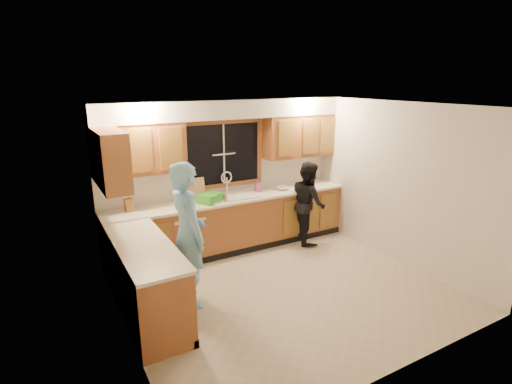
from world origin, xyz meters
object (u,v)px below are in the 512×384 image
dishwasher (185,235)px  dish_crate (210,198)px  soap_bottle (258,186)px  bowl (283,188)px  man (188,235)px  sink (232,200)px  woman (308,202)px  knife_block (129,205)px  stove (159,302)px

dishwasher → dish_crate: size_ratio=2.59×
soap_bottle → dish_crate: bearing=-168.5°
dishwasher → bowl: (1.84, -0.01, 0.54)m
dish_crate → soap_bottle: soap_bottle is taller
man → dishwasher: bearing=-17.2°
sink → dish_crate: size_ratio=2.71×
dish_crate → soap_bottle: size_ratio=1.57×
sink → man: bearing=-134.3°
sink → woman: 1.36m
man → bowl: man is taller
man → knife_block: bearing=17.4°
knife_block → bowl: size_ratio=0.88×
man → woman: size_ratio=1.28×
stove → dish_crate: bearing=51.7°
knife_block → man: bearing=-85.8°
sink → knife_block: bearing=177.1°
dishwasher → soap_bottle: bearing=4.9°
dishwasher → woman: size_ratio=0.56×
woman → stove: bearing=132.6°
stove → woman: 3.44m
bowl → dishwasher: bearing=179.5°
dishwasher → man: (-0.38, -1.24, 0.53)m
sink → woman: bearing=-16.0°
dishwasher → bowl: 1.92m
man → dish_crate: bearing=-34.6°
dishwasher → stove: stove is taller
soap_bottle → stove: bearing=-140.7°
knife_block → soap_bottle: 2.21m
man → woman: man is taller
stove → knife_block: 2.00m
knife_block → bowl: 2.65m
man → bowl: 2.54m
stove → woman: (3.10, 1.45, 0.28)m
man → knife_block: 1.41m
stove → soap_bottle: bearing=39.3°
man → woman: (2.53, 0.88, -0.21)m
woman → dish_crate: woman is taller
dish_crate → bowl: (1.43, 0.07, -0.05)m
dishwasher → stove: (-0.95, -1.81, 0.04)m
man → dish_crate: (0.79, 1.16, 0.06)m
knife_block → soap_bottle: (2.21, 0.02, 0.00)m
knife_block → soap_bottle: soap_bottle is taller
man → soap_bottle: (1.79, 1.36, 0.09)m
soap_bottle → bowl: soap_bottle is taller
stove → bowl: size_ratio=3.99×
man → soap_bottle: bearing=-53.0°
soap_bottle → bowl: bearing=-17.3°
soap_bottle → knife_block: bearing=-179.4°
dishwasher → stove: 2.04m
sink → bowl: sink is taller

